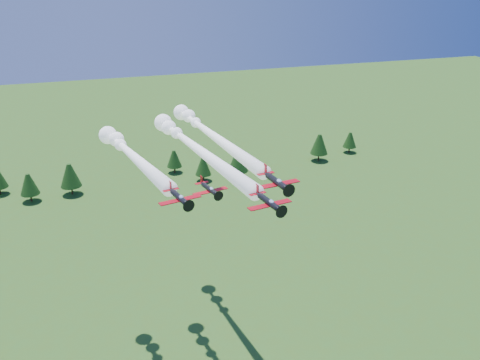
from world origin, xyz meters
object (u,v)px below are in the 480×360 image
object	(u,v)px
plane_right	(209,133)
plane_lead	(193,145)
plane_left	(129,153)
plane_slot	(210,189)

from	to	relation	value
plane_right	plane_lead	bearing A→B (deg)	-125.13
plane_left	plane_right	bearing A→B (deg)	13.16
plane_left	plane_lead	bearing A→B (deg)	-30.63
plane_right	plane_slot	world-z (taller)	plane_right
plane_left	plane_right	distance (m)	19.49
plane_slot	plane_left	bearing A→B (deg)	117.37
plane_left	plane_right	world-z (taller)	plane_left
plane_left	plane_slot	bearing A→B (deg)	-62.37
plane_lead	plane_right	world-z (taller)	plane_lead
plane_lead	plane_slot	bearing A→B (deg)	-97.40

